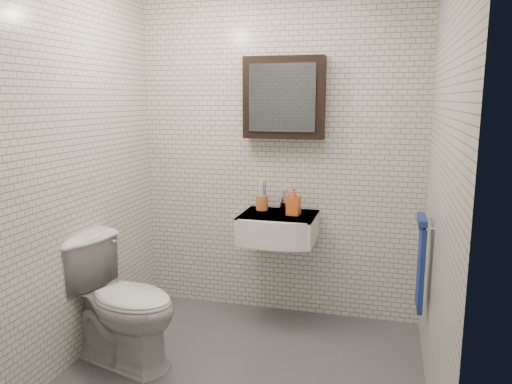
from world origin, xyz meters
TOP-DOWN VIEW (x-y plane):
  - ground at (0.00, 0.00)m, footprint 2.20×2.00m
  - room_shell at (0.00, 0.00)m, footprint 2.22×2.02m
  - washbasin at (0.05, 0.73)m, footprint 0.55×0.50m
  - faucet at (0.05, 0.93)m, footprint 0.06×0.20m
  - mirror_cabinet at (0.05, 0.93)m, footprint 0.60×0.15m
  - towel_rail at (1.04, 0.35)m, footprint 0.09×0.30m
  - toothbrush_cup at (-0.10, 0.88)m, footprint 0.10×0.10m
  - soap_bottle at (0.16, 0.78)m, footprint 0.10×0.10m
  - toilet at (-0.80, -0.06)m, footprint 0.91×0.67m

SIDE VIEW (x-z plane):
  - ground at x=0.00m, z-range 0.00..0.01m
  - toilet at x=-0.80m, z-range 0.00..0.83m
  - towel_rail at x=1.04m, z-range 0.43..1.01m
  - washbasin at x=0.05m, z-range 0.66..0.86m
  - toothbrush_cup at x=-0.10m, z-range 0.79..1.04m
  - faucet at x=0.05m, z-range 0.84..0.99m
  - soap_bottle at x=0.16m, z-range 0.85..1.05m
  - room_shell at x=0.00m, z-range 0.21..2.72m
  - mirror_cabinet at x=0.05m, z-range 1.40..2.00m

